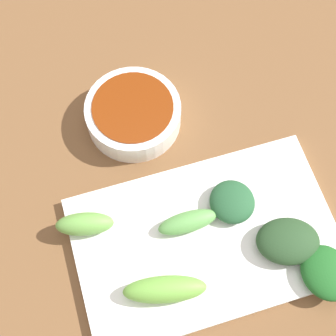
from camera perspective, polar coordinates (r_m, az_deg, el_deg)
The scene contains 9 objects.
tabletop at distance 0.60m, azimuth -0.46°, elevation -3.38°, with size 2.10×2.10×0.02m, color brown.
sauce_bowl at distance 0.62m, azimuth -4.07°, elevation 6.37°, with size 0.12×0.12×0.04m.
serving_plate at distance 0.57m, azimuth 4.43°, elevation -8.30°, with size 0.19×0.30×0.01m, color white.
broccoli_leafy_0 at distance 0.57m, azimuth 7.50°, elevation -3.93°, with size 0.05×0.05×0.02m, color #245630.
broccoli_leafy_1 at distance 0.56m, azimuth 13.82°, elevation -8.30°, with size 0.05×0.07×0.03m, color #264625.
broccoli_stalk_2 at distance 0.53m, azimuth -0.38°, elevation -14.00°, with size 0.03×0.09×0.03m, color #6FB341.
broccoli_stalk_3 at distance 0.56m, azimuth -9.71°, elevation -6.47°, with size 0.03×0.07×0.03m, color #6AAA48.
broccoli_leafy_4 at distance 0.57m, azimuth 18.05°, elevation -11.55°, with size 0.06×0.06×0.02m, color #1E5E21.
broccoli_stalk_5 at distance 0.56m, azimuth 2.30°, elevation -6.32°, with size 0.02×0.07×0.02m, color #5EA14D.
Camera 1 is at (0.20, -0.05, 0.57)m, focal length 52.17 mm.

